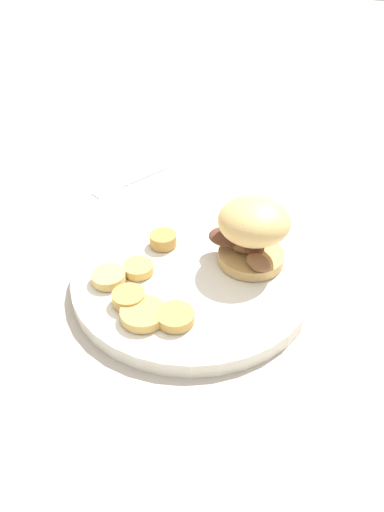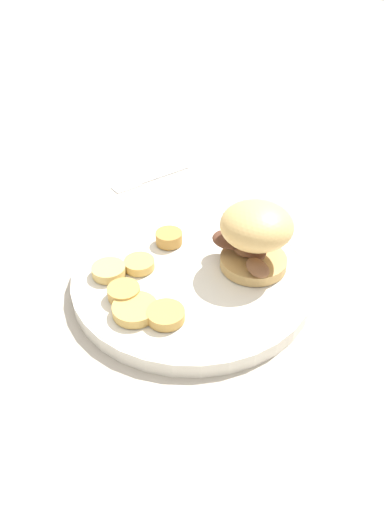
% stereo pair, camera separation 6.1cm
% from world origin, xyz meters
% --- Properties ---
extents(ground_plane, '(4.00, 4.00, 0.00)m').
position_xyz_m(ground_plane, '(0.00, 0.00, 0.00)').
color(ground_plane, '#B2A899').
extents(dinner_plate, '(0.30, 0.30, 0.02)m').
position_xyz_m(dinner_plate, '(0.00, 0.00, 0.01)').
color(dinner_plate, white).
rests_on(dinner_plate, ground_plane).
extents(sandwich, '(0.09, 0.11, 0.09)m').
position_xyz_m(sandwich, '(0.05, -0.06, 0.07)').
color(sandwich, tan).
rests_on(sandwich, dinner_plate).
extents(potato_round_0, '(0.04, 0.04, 0.01)m').
position_xyz_m(potato_round_0, '(-0.09, -0.02, 0.03)').
color(potato_round_0, tan).
rests_on(potato_round_0, dinner_plate).
extents(potato_round_1, '(0.04, 0.04, 0.01)m').
position_xyz_m(potato_round_1, '(-0.08, 0.05, 0.03)').
color(potato_round_1, tan).
rests_on(potato_round_1, dinner_plate).
extents(potato_round_2, '(0.04, 0.04, 0.01)m').
position_xyz_m(potato_round_2, '(-0.06, 0.09, 0.03)').
color(potato_round_2, '#DBB766').
rests_on(potato_round_2, dinner_plate).
extents(potato_round_3, '(0.04, 0.04, 0.02)m').
position_xyz_m(potato_round_3, '(0.04, 0.06, 0.03)').
color(potato_round_3, '#BC8942').
rests_on(potato_round_3, dinner_plate).
extents(potato_round_4, '(0.05, 0.05, 0.01)m').
position_xyz_m(potato_round_4, '(-0.10, 0.02, 0.03)').
color(potato_round_4, tan).
rests_on(potato_round_4, dinner_plate).
extents(potato_round_5, '(0.04, 0.04, 0.01)m').
position_xyz_m(potato_round_5, '(-0.03, 0.06, 0.03)').
color(potato_round_5, tan).
rests_on(potato_round_5, dinner_plate).
extents(fork, '(0.14, 0.08, 0.00)m').
position_xyz_m(fork, '(0.21, 0.21, 0.00)').
color(fork, silver).
rests_on(fork, ground_plane).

